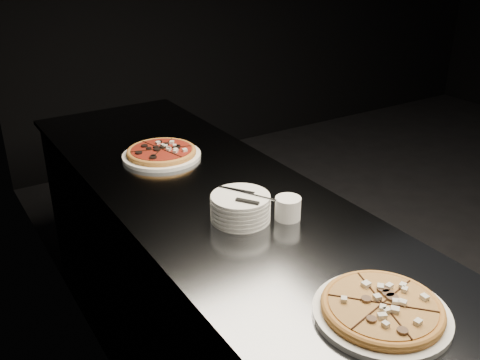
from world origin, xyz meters
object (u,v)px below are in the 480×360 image
cutlery (245,196)px  pizza_mushroom (382,309)px  plate_stack (240,207)px  ramekin (288,208)px  counter (218,295)px  pizza_tomato (162,153)px

cutlery → pizza_mushroom: bearing=-122.6°
plate_stack → cutlery: (0.01, -0.02, 0.05)m
pizza_mushroom → ramekin: 0.54m
counter → pizza_mushroom: pizza_mushroom is taller
pizza_mushroom → plate_stack: bearing=92.9°
pizza_mushroom → cutlery: cutlery is taller
pizza_tomato → plate_stack: bearing=-90.6°
plate_stack → pizza_tomato: bearing=89.4°
pizza_mushroom → pizza_tomato: pizza_mushroom is taller
counter → cutlery: size_ratio=12.11×
pizza_mushroom → plate_stack: plate_stack is taller
counter → pizza_tomato: pizza_tomato is taller
pizza_mushroom → plate_stack: (-0.03, 0.61, 0.02)m
pizza_tomato → cutlery: size_ratio=1.81×
pizza_tomato → cutlery: (0.00, -0.65, 0.07)m
plate_stack → cutlery: size_ratio=0.98×
pizza_mushroom → cutlery: (-0.02, 0.59, 0.07)m
pizza_tomato → plate_stack: size_ratio=1.86×
plate_stack → pizza_mushroom: bearing=-87.1°
pizza_mushroom → cutlery: bearing=92.2°
plate_stack → counter: bearing=82.7°
plate_stack → ramekin: size_ratio=2.26×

